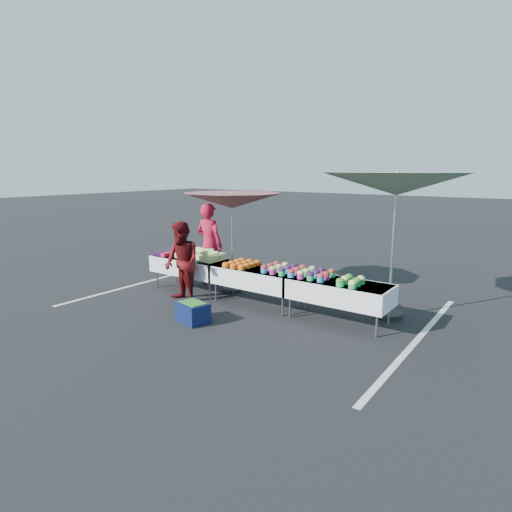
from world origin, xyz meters
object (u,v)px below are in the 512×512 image
Objects in this scene: table_center at (256,276)px; storage_bin at (193,312)px; customer at (182,262)px; umbrella_left at (232,201)px; table_right at (339,291)px; vendor at (209,244)px; table_left at (191,265)px; umbrella_right at (397,185)px.

storage_bin is at bearing -101.80° from table_center.
umbrella_left is at bearing 88.17° from customer.
table_center is 2.90× the size of storage_bin.
table_right is 2.63m from storage_bin.
vendor is (-3.58, 0.61, 0.39)m from table_right.
table_right is 0.64× the size of umbrella_left.
table_center is at bearing 180.00° from table_right.
umbrella_left reaches higher than table_left.
table_left is at bearing 86.24° from vendor.
table_left is at bearing 180.00° from table_right.
table_center is 1.79m from umbrella_left.
table_right is at bearing 48.17° from storage_bin.
customer is (-1.32, -0.75, 0.25)m from table_center.
storage_bin is at bearing 122.69° from vendor.
storage_bin is (-2.11, -1.51, -0.39)m from table_right.
umbrella_left is 3.47m from umbrella_right.
umbrella_left is (-2.77, 0.46, 1.43)m from table_right.
table_center is 0.96× the size of vendor.
table_left is 3.60m from table_right.
table_center is 1.54m from customer.
umbrella_right reaches higher than customer.
umbrella_left is 0.89× the size of umbrella_right.
vendor is at bearing 161.15° from table_center.
umbrella_left reaches higher than table_right.
table_left and table_center have the same top height.
umbrella_left is (0.35, 1.21, 1.18)m from customer.
table_left is 1.00× the size of table_center.
table_left is at bearing -150.98° from umbrella_left.
umbrella_right reaches higher than storage_bin.
umbrella_right reaches higher than table_center.
table_left is 2.90× the size of storage_bin.
customer is 4.38m from umbrella_right.
umbrella_left is at bearing 154.68° from table_center.
table_left is 1.12× the size of customer.
umbrella_right reaches higher than umbrella_left.
table_center is 1.12× the size of customer.
storage_bin is at bearing -140.21° from umbrella_right.
umbrella_right is at bearing 18.06° from table_center.
table_center reaches higher than storage_bin.
table_right is 0.96× the size of vendor.
table_left is 0.72m from vendor.
customer is at bearing -150.39° from table_center.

